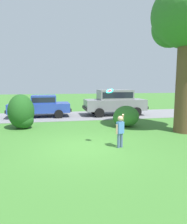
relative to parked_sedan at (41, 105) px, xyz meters
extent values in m
plane|color=#3D752D|center=(2.05, -7.70, -0.85)|extent=(80.00, 80.00, 0.00)
cube|color=slate|center=(2.05, 0.07, -0.84)|extent=(28.00, 4.40, 0.02)
cylinder|color=brown|center=(7.25, -6.16, 1.40)|extent=(1.05, 1.05, 4.49)
ellipsoid|color=#33702B|center=(6.74, -5.29, 4.28)|extent=(1.87, 1.87, 1.87)
ellipsoid|color=#1E511C|center=(-0.83, -3.68, 0.07)|extent=(1.38, 1.57, 1.83)
ellipsoid|color=#1E511C|center=(-0.69, -3.81, -0.39)|extent=(1.02, 1.02, 0.92)
ellipsoid|color=#33702B|center=(4.87, -4.32, -0.26)|extent=(1.42, 1.34, 1.17)
ellipsoid|color=#33702B|center=(4.67, -4.27, -0.36)|extent=(1.08, 1.08, 0.97)
cube|color=#28429E|center=(-0.10, 0.00, -0.17)|extent=(4.25, 1.97, 0.64)
cube|color=#28429E|center=(0.22, 0.01, 0.43)|extent=(1.73, 1.67, 0.56)
cube|color=black|center=(0.22, 0.01, 0.43)|extent=(1.59, 1.69, 0.34)
cylinder|color=black|center=(-1.37, -0.98, -0.55)|extent=(0.61, 0.24, 0.60)
cylinder|color=black|center=(-1.43, 0.90, -0.55)|extent=(0.61, 0.24, 0.60)
cylinder|color=black|center=(1.23, -0.90, -0.55)|extent=(0.61, 0.24, 0.60)
cylinder|color=black|center=(1.18, 0.98, -0.55)|extent=(0.61, 0.24, 0.60)
cube|color=black|center=(-2.24, -0.07, -0.33)|extent=(0.17, 1.75, 0.20)
cube|color=black|center=(2.04, 0.06, -0.33)|extent=(0.17, 1.75, 0.20)
cube|color=gray|center=(5.44, -0.18, -0.05)|extent=(4.50, 1.84, 0.80)
cube|color=gray|center=(5.44, -0.18, 0.71)|extent=(2.48, 1.62, 0.72)
cube|color=black|center=(5.44, -0.18, 0.71)|extent=(2.28, 1.64, 0.43)
cylinder|color=black|center=(4.04, -1.13, -0.51)|extent=(0.68, 0.22, 0.68)
cylinder|color=black|center=(4.04, 0.75, -0.51)|extent=(0.68, 0.22, 0.68)
cylinder|color=black|center=(6.83, -1.12, -0.51)|extent=(0.68, 0.22, 0.68)
cylinder|color=black|center=(6.83, 0.76, -0.51)|extent=(0.68, 0.22, 0.68)
cube|color=black|center=(3.15, -0.19, -0.25)|extent=(0.12, 1.75, 0.20)
cube|color=black|center=(7.73, -0.18, -0.25)|extent=(0.12, 1.75, 0.20)
cylinder|color=#4C608C|center=(3.24, -8.00, -0.57)|extent=(0.10, 0.10, 0.55)
cylinder|color=#4C608C|center=(3.37, -7.95, -0.57)|extent=(0.10, 0.10, 0.55)
cube|color=#4C7FCC|center=(3.30, -7.98, -0.08)|extent=(0.30, 0.24, 0.44)
sphere|color=tan|center=(3.30, -7.98, 0.26)|extent=(0.20, 0.20, 0.20)
cylinder|color=tan|center=(3.43, -7.87, 0.24)|extent=(0.15, 0.28, 0.39)
cylinder|color=tan|center=(3.15, -8.03, -0.13)|extent=(0.07, 0.07, 0.36)
cylinder|color=#1EB7B2|center=(2.95, -7.73, 1.27)|extent=(0.31, 0.27, 0.24)
cylinder|color=red|center=(2.95, -7.73, 1.28)|extent=(0.18, 0.15, 0.14)
camera|label=1|loc=(0.86, -15.26, 1.57)|focal=33.44mm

